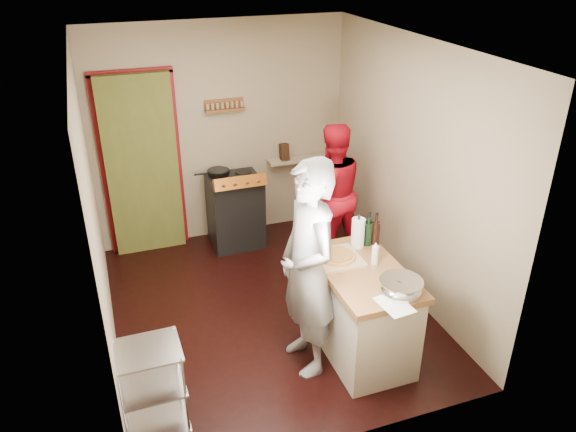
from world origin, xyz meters
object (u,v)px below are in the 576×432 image
object	(u,v)px
island	(361,308)
person_red	(331,193)
stove	(235,210)
wire_shelving	(152,387)
person_stripe	(308,270)

from	to	relation	value
island	person_red	xyz separation A→B (m)	(0.41, 1.65, 0.35)
stove	wire_shelving	world-z (taller)	stove
island	person_stripe	size ratio (longest dim) A/B	0.66
stove	person_stripe	bearing A→B (deg)	-89.22
person_red	person_stripe	bearing A→B (deg)	57.91
wire_shelving	person_stripe	size ratio (longest dim) A/B	0.42
stove	wire_shelving	xyz separation A→B (m)	(-1.33, -2.62, -0.01)
person_stripe	person_red	size ratio (longest dim) A/B	1.19
stove	wire_shelving	distance (m)	2.94
stove	person_stripe	world-z (taller)	person_stripe
stove	island	bearing A→B (deg)	-76.77
person_stripe	stove	bearing A→B (deg)	176.87
person_stripe	person_red	world-z (taller)	person_stripe
stove	island	size ratio (longest dim) A/B	0.79
stove	island	world-z (taller)	island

